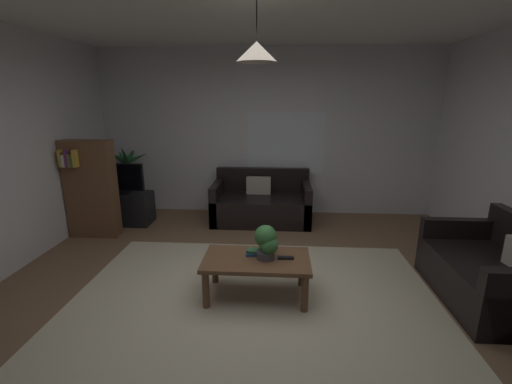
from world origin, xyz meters
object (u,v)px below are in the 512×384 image
at_px(remote_on_table_0, 286,258).
at_px(tv, 119,178).
at_px(potted_palm_corner, 129,184).
at_px(book_on_table_0, 254,254).
at_px(tv_stand, 123,208).
at_px(bookshelf_corner, 91,188).
at_px(pendant_lamp, 257,52).
at_px(couch_right_side, 492,275).
at_px(book_on_table_1, 254,251).
at_px(potted_plant_on_table, 267,241).
at_px(coffee_table, 257,264).
at_px(couch_under_window, 261,205).

height_order(remote_on_table_0, tv, tv).
bearing_deg(tv, potted_palm_corner, 101.45).
xyz_separation_m(book_on_table_0, tv_stand, (-2.25, 1.93, -0.18)).
relative_size(bookshelf_corner, pendant_lamp, 2.72).
distance_m(couch_right_side, tv, 4.99).
height_order(remote_on_table_0, tv_stand, tv_stand).
relative_size(couch_right_side, pendant_lamp, 2.59).
bearing_deg(pendant_lamp, book_on_table_0, 117.50).
distance_m(potted_palm_corner, pendant_lamp, 3.92).
bearing_deg(couch_right_side, book_on_table_1, -90.28).
bearing_deg(couch_right_side, bookshelf_corner, -106.19).
bearing_deg(couch_right_side, pendant_lamp, -88.25).
relative_size(potted_plant_on_table, potted_palm_corner, 0.26).
relative_size(tv, pendant_lamp, 1.49).
relative_size(coffee_table, pendant_lamp, 2.05).
relative_size(tv, bookshelf_corner, 0.55).
distance_m(couch_under_window, tv, 2.28).
relative_size(book_on_table_0, tv_stand, 0.17).
distance_m(tv_stand, bookshelf_corner, 0.74).
xyz_separation_m(book_on_table_1, potted_palm_corner, (-2.36, 2.44, 0.06)).
distance_m(book_on_table_0, remote_on_table_0, 0.33).
height_order(couch_right_side, potted_plant_on_table, couch_right_side).
distance_m(book_on_table_1, pendant_lamp, 1.87).
height_order(couch_under_window, coffee_table, couch_under_window).
height_order(tv, potted_palm_corner, potted_palm_corner).
xyz_separation_m(book_on_table_1, potted_plant_on_table, (0.13, -0.07, 0.13)).
height_order(couch_right_side, book_on_table_0, couch_right_side).
distance_m(couch_under_window, pendant_lamp, 3.06).
relative_size(coffee_table, tv, 1.38).
xyz_separation_m(couch_under_window, bookshelf_corner, (-2.40, -0.80, 0.44)).
distance_m(couch_right_side, bookshelf_corner, 4.99).
height_order(coffee_table, bookshelf_corner, bookshelf_corner).
xyz_separation_m(potted_plant_on_table, bookshelf_corner, (-2.56, 1.44, 0.12)).
bearing_deg(tv_stand, book_on_table_1, -40.46).
height_order(couch_right_side, tv, tv).
bearing_deg(potted_palm_corner, book_on_table_1, -46.03).
bearing_deg(potted_palm_corner, tv_stand, -78.10).
bearing_deg(couch_right_side, tv_stand, -112.79).
bearing_deg(couch_right_side, potted_palm_corner, -117.59).
bearing_deg(bookshelf_corner, pendant_lamp, -30.56).
height_order(coffee_table, tv_stand, tv_stand).
bearing_deg(book_on_table_0, tv, 139.62).
distance_m(coffee_table, book_on_table_1, 0.14).
bearing_deg(book_on_table_0, potted_plant_on_table, -21.13).
relative_size(book_on_table_0, tv, 0.20).
height_order(couch_right_side, tv_stand, couch_right_side).
xyz_separation_m(couch_under_window, potted_plant_on_table, (0.17, -2.24, 0.32)).
distance_m(remote_on_table_0, tv, 3.26).
bearing_deg(couch_under_window, tv, -172.72).
xyz_separation_m(book_on_table_1, bookshelf_corner, (-2.43, 1.37, 0.25)).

